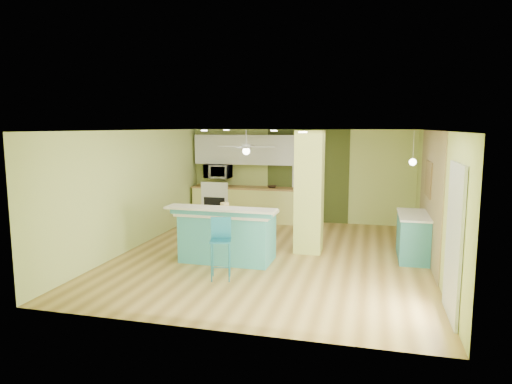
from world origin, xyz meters
TOP-DOWN VIEW (x-y plane):
  - floor at (0.00, 0.00)m, footprint 6.00×7.00m
  - ceiling at (0.00, 0.00)m, footprint 6.00×7.00m
  - wall_back at (0.00, 3.50)m, footprint 6.00×0.01m
  - wall_front at (0.00, -3.50)m, footprint 6.00×0.01m
  - wall_left at (-3.00, 0.00)m, footprint 0.01×7.00m
  - wall_right at (3.00, 0.00)m, footprint 0.01×7.00m
  - wood_panel at (2.99, 0.60)m, footprint 0.02×3.40m
  - olive_accent at (0.20, 3.49)m, footprint 2.20×0.02m
  - interior_door at (0.20, 3.46)m, footprint 0.82×0.05m
  - french_door at (2.97, -2.30)m, footprint 0.04×1.08m
  - column at (0.65, 0.50)m, footprint 0.55×0.55m
  - kitchen_run at (-1.30, 3.20)m, footprint 3.25×0.63m
  - stove at (-2.25, 3.19)m, footprint 0.76×0.66m
  - upper_cabinets at (-1.30, 3.32)m, footprint 3.20×0.34m
  - microwave at (-2.25, 3.20)m, footprint 0.70×0.48m
  - ceiling_fan at (-1.10, 2.00)m, footprint 1.41×1.41m
  - pendant_lamp at (2.65, 0.75)m, footprint 0.14×0.14m
  - wall_decor at (2.96, 0.80)m, footprint 0.03×0.90m
  - peninsula at (-0.78, -0.54)m, footprint 2.08×1.13m
  - bar_stool at (-0.57, -1.54)m, footprint 0.42×0.42m
  - side_counter at (2.70, 0.54)m, footprint 0.58×1.37m
  - fruit_bowl at (-0.71, 3.17)m, footprint 0.27×0.27m
  - canister at (-0.80, -0.60)m, footprint 0.16×0.16m

SIDE VIEW (x-z plane):
  - floor at x=0.00m, z-range -0.01..0.00m
  - side_counter at x=2.70m, z-range 0.00..0.88m
  - stove at x=-2.25m, z-range -0.08..1.00m
  - kitchen_run at x=-1.30m, z-range 0.00..0.94m
  - peninsula at x=-0.78m, z-range -0.04..1.07m
  - bar_stool at x=-0.57m, z-range 0.18..1.22m
  - fruit_bowl at x=-0.71m, z-range 0.94..1.01m
  - interior_door at x=0.20m, z-range 0.00..2.00m
  - french_door at x=2.97m, z-range 0.00..2.10m
  - canister at x=-0.80m, z-range 0.96..1.14m
  - wall_back at x=0.00m, z-range 0.00..2.50m
  - wall_front at x=0.00m, z-range 0.00..2.50m
  - wall_left at x=-3.00m, z-range 0.00..2.50m
  - wall_right at x=3.00m, z-range 0.00..2.50m
  - wood_panel at x=2.99m, z-range 0.00..2.50m
  - olive_accent at x=0.20m, z-range 0.00..2.50m
  - column at x=0.65m, z-range 0.00..2.50m
  - microwave at x=-2.25m, z-range 1.16..1.55m
  - wall_decor at x=2.96m, z-range 1.20..1.90m
  - pendant_lamp at x=2.65m, z-range 1.54..2.23m
  - upper_cabinets at x=-1.30m, z-range 1.55..2.35m
  - ceiling_fan at x=-1.10m, z-range 1.77..2.38m
  - ceiling at x=0.00m, z-range 2.50..2.51m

